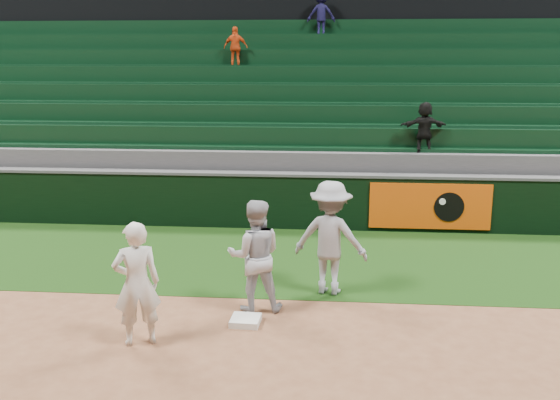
% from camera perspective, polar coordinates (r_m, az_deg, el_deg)
% --- Properties ---
extents(ground, '(70.00, 70.00, 0.00)m').
position_cam_1_polar(ground, '(9.16, -1.11, -11.21)').
color(ground, brown).
rests_on(ground, ground).
extents(foul_grass, '(36.00, 4.20, 0.01)m').
position_cam_1_polar(foul_grass, '(11.95, 0.40, -5.32)').
color(foul_grass, black).
rests_on(foul_grass, ground).
extents(first_base, '(0.43, 0.43, 0.09)m').
position_cam_1_polar(first_base, '(9.15, -3.17, -10.95)').
color(first_base, silver).
rests_on(first_base, ground).
extents(first_baseman, '(0.72, 0.61, 1.69)m').
position_cam_1_polar(first_baseman, '(8.47, -12.97, -7.46)').
color(first_baseman, silver).
rests_on(first_baseman, ground).
extents(baserunner, '(0.91, 0.76, 1.71)m').
position_cam_1_polar(baserunner, '(9.34, -2.30, -5.11)').
color(baserunner, '#ABADB6').
rests_on(baserunner, ground).
extents(base_coach, '(1.32, 0.94, 1.84)m').
position_cam_1_polar(base_coach, '(9.99, 4.64, -3.48)').
color(base_coach, '#92959E').
rests_on(base_coach, foul_grass).
extents(field_wall, '(36.00, 0.45, 1.25)m').
position_cam_1_polar(field_wall, '(13.89, 1.23, -0.02)').
color(field_wall, black).
rests_on(field_wall, ground).
extents(stadium_seating, '(36.00, 5.95, 5.64)m').
position_cam_1_polar(stadium_seating, '(17.43, 1.99, 6.19)').
color(stadium_seating, '#3C3C3E').
rests_on(stadium_seating, ground).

